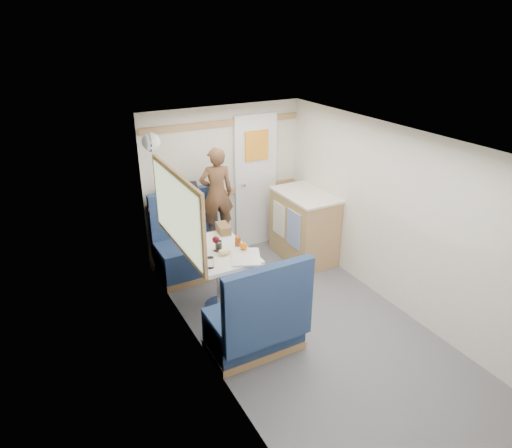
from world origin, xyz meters
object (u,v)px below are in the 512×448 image
dome_light (151,142)px  wine_glass (216,240)px  pepper_grinder (218,246)px  beer_glass (238,241)px  bread_loaf (223,228)px  tumbler_left (210,263)px  tumbler_right (219,246)px  bench_near (257,326)px  tray (246,257)px  duffel_bag (179,193)px  cheese_block (225,252)px  galley_counter (304,226)px  bench_far (192,251)px  person (217,193)px  orange_fruit (244,246)px  dinette_table (219,262)px

dome_light → wine_glass: 1.30m
wine_glass → pepper_grinder: (0.03, 0.01, -0.08)m
beer_glass → bread_loaf: size_ratio=0.43×
tumbler_left → tumbler_right: size_ratio=0.94×
tumbler_left → beer_glass: tumbler_left is taller
beer_glass → bread_loaf: bearing=90.0°
bench_near → tray: (0.17, 0.56, 0.43)m
pepper_grinder → duffel_bag: bearing=91.1°
tumbler_left → cheese_block: bearing=37.5°
duffel_bag → beer_glass: duffel_bag is taller
cheese_block → bread_loaf: 0.55m
bench_near → galley_counter: size_ratio=1.14×
galley_counter → duffel_bag: size_ratio=2.08×
wine_glass → tumbler_left: (-0.19, -0.30, -0.07)m
bench_far → pepper_grinder: size_ratio=12.23×
dome_light → cheese_block: 1.45m
dome_light → beer_glass: dome_light is taller
bench_far → galley_counter: (1.47, -0.31, 0.17)m
bench_far → person: (0.36, -0.02, 0.73)m
beer_glass → person: bearing=81.3°
dome_light → duffel_bag: bearing=36.5°
person → bench_far: bearing=5.0°
tray → orange_fruit: (0.05, 0.15, 0.05)m
tumbler_right → pepper_grinder: bearing=77.3°
duffel_bag → tumbler_right: bearing=-72.5°
person → pepper_grinder: size_ratio=13.40×
dinette_table → wine_glass: size_ratio=5.48×
bench_near → orange_fruit: (0.23, 0.71, 0.48)m
galley_counter → beer_glass: size_ratio=9.07×
cheese_block → beer_glass: bearing=29.8°
dome_light → cheese_block: dome_light is taller
galley_counter → wine_glass: (-1.50, -0.56, 0.38)m
bench_far → tumbler_left: (-0.22, -1.18, 0.48)m
wine_glass → beer_glass: (0.26, -0.00, -0.07)m
dinette_table → tray: tray is taller
orange_fruit → pepper_grinder: orange_fruit is taller
person → tumbler_right: size_ratio=9.70×
dinette_table → dome_light: (-0.39, 0.85, 1.18)m
dome_light → tray: size_ratio=0.53×
duffel_bag → beer_glass: (0.25, -1.13, -0.24)m
orange_fruit → wine_glass: wine_glass is taller
bench_near → duffel_bag: duffel_bag is taller
beer_glass → cheese_block: bearing=-150.2°
cheese_block → beer_glass: beer_glass is taller
bench_far → tumbler_right: bearing=-90.7°
tumbler_left → bread_loaf: (0.45, 0.69, -0.01)m
tumbler_left → tumbler_right: tumbler_right is taller
pepper_grinder → orange_fruit: bearing=-33.9°
wine_glass → tray: bearing=-55.1°
dinette_table → beer_glass: (0.22, -0.01, 0.20)m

